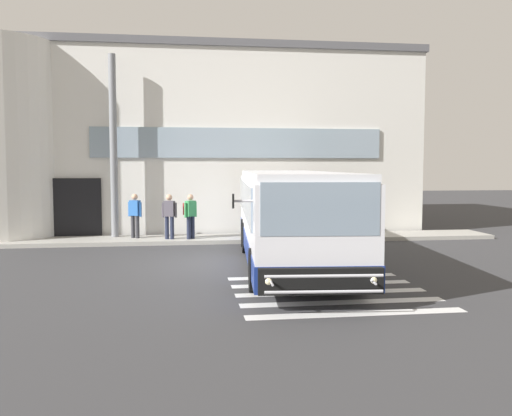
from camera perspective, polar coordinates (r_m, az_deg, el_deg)
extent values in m
cube|color=#353538|center=(16.33, -2.96, -5.74)|extent=(80.00, 90.00, 0.02)
cube|color=silver|center=(10.95, 10.52, -10.80)|extent=(4.40, 0.36, 0.01)
cube|color=silver|center=(11.78, 9.12, -9.70)|extent=(4.40, 0.36, 0.01)
cube|color=silver|center=(12.62, 7.92, -8.74)|extent=(4.40, 0.36, 0.01)
cube|color=silver|center=(13.46, 6.87, -7.89)|extent=(4.40, 0.36, 0.01)
cube|color=silver|center=(14.32, 5.94, -7.14)|extent=(4.40, 0.36, 0.01)
cube|color=silver|center=(28.07, -5.11, 6.31)|extent=(17.72, 12.00, 7.63)
cube|color=#56565B|center=(28.48, -5.16, 14.31)|extent=(17.92, 12.20, 0.30)
cube|color=black|center=(22.39, -18.12, -0.09)|extent=(1.80, 0.16, 2.40)
cube|color=#8C9EAD|center=(22.13, -1.74, 6.81)|extent=(11.72, 0.10, 1.20)
cube|color=#9E9B93|center=(21.05, -4.08, -3.23)|extent=(21.72, 2.00, 0.15)
cylinder|color=slate|center=(21.58, -14.68, 6.25)|extent=(0.28, 0.28, 6.93)
cube|color=silver|center=(15.96, 3.51, -0.78)|extent=(3.44, 10.82, 2.15)
cube|color=navy|center=(16.05, 3.49, -3.63)|extent=(3.49, 10.86, 0.55)
cube|color=silver|center=(15.90, 3.53, 3.44)|extent=(3.33, 10.61, 0.20)
cube|color=gray|center=(10.71, 6.72, -0.11)|extent=(2.35, 0.32, 1.05)
cube|color=gray|center=(16.41, 7.89, 1.08)|extent=(0.84, 9.41, 0.95)
cube|color=gray|center=(16.13, -1.18, 1.06)|extent=(0.84, 9.41, 0.95)
cube|color=black|center=(10.69, 6.73, 1.79)|extent=(2.15, 0.28, 0.28)
cube|color=black|center=(10.78, 6.77, -7.58)|extent=(2.46, 0.41, 0.52)
sphere|color=beige|center=(10.96, 12.14, -7.34)|extent=(0.18, 0.18, 0.18)
sphere|color=beige|center=(10.61, 1.30, -7.63)|extent=(0.18, 0.18, 0.18)
cylinder|color=#B7B7BF|center=(10.75, -1.34, 0.74)|extent=(0.40, 0.08, 0.05)
cube|color=black|center=(10.74, -2.40, 0.73)|extent=(0.06, 0.20, 0.28)
cylinder|color=black|center=(12.85, 10.53, -6.27)|extent=(0.38, 1.02, 1.00)
cylinder|color=black|center=(12.51, -0.06, -6.48)|extent=(0.38, 1.02, 1.00)
cylinder|color=black|center=(18.31, 6.40, -3.05)|extent=(0.38, 1.02, 1.00)
cylinder|color=black|center=(18.08, -0.98, -3.12)|extent=(0.38, 1.02, 1.00)
cylinder|color=black|center=(19.58, 5.78, -2.56)|extent=(0.38, 1.02, 1.00)
cylinder|color=black|center=(19.37, -1.11, -2.62)|extent=(0.38, 1.02, 1.00)
cylinder|color=#B7B7BF|center=(10.45, 7.11, -8.69)|extent=(2.25, 0.25, 0.06)
cylinder|color=#B7B7BF|center=(10.39, 7.13, -7.08)|extent=(2.25, 0.25, 0.06)
cylinder|color=#B7B7BF|center=(10.82, 12.06, -7.49)|extent=(0.09, 0.50, 0.05)
cylinder|color=#B7B7BF|center=(10.49, 1.62, -7.77)|extent=(0.09, 0.50, 0.05)
cylinder|color=#2D2D33|center=(21.09, -12.29, -1.94)|extent=(0.15, 0.15, 0.85)
cylinder|color=#2D2D33|center=(21.20, -12.73, -1.91)|extent=(0.15, 0.15, 0.85)
cube|color=#2659A5|center=(21.08, -12.54, 0.00)|extent=(0.44, 0.38, 0.58)
sphere|color=tan|center=(21.06, -12.56, 1.14)|extent=(0.23, 0.23, 0.23)
cylinder|color=#2659A5|center=(20.94, -11.98, -0.15)|extent=(0.09, 0.09, 0.55)
cylinder|color=#2659A5|center=(21.23, -13.10, -0.11)|extent=(0.09, 0.09, 0.55)
cylinder|color=#1E2338|center=(20.54, -8.77, -2.06)|extent=(0.15, 0.15, 0.85)
cylinder|color=#1E2338|center=(20.61, -9.29, -2.04)|extent=(0.15, 0.15, 0.85)
cube|color=#4C4751|center=(20.51, -9.05, -0.06)|extent=(0.43, 0.33, 0.58)
sphere|color=tan|center=(20.48, -9.07, 1.11)|extent=(0.23, 0.23, 0.23)
cylinder|color=#4C4751|center=(20.43, -8.39, -0.21)|extent=(0.09, 0.09, 0.55)
cylinder|color=#4C4751|center=(20.60, -9.71, -0.19)|extent=(0.09, 0.09, 0.55)
cylinder|color=#1E2338|center=(20.58, -6.64, -2.02)|extent=(0.15, 0.15, 0.85)
cylinder|color=#1E2338|center=(20.45, -7.05, -2.07)|extent=(0.15, 0.15, 0.85)
cube|color=#338C4C|center=(20.45, -6.86, -0.05)|extent=(0.43, 0.41, 0.58)
sphere|color=tan|center=(20.42, -6.87, 1.12)|extent=(0.23, 0.23, 0.23)
cylinder|color=#338C4C|center=(20.62, -6.34, -0.15)|extent=(0.09, 0.09, 0.55)
cylinder|color=#338C4C|center=(20.29, -7.39, -0.24)|extent=(0.09, 0.09, 0.55)
cube|color=maroon|center=(20.58, -7.17, -0.09)|extent=(0.35, 0.33, 0.44)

